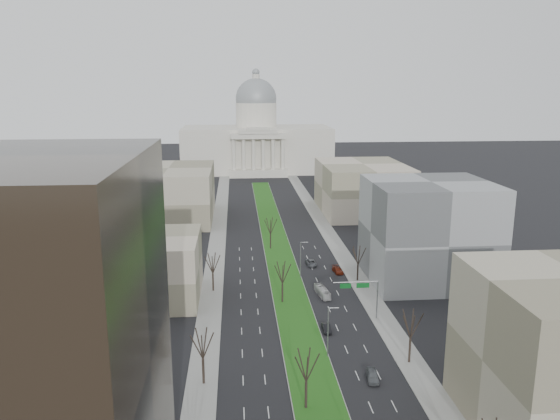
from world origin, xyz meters
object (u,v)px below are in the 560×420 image
car_grey_near (372,376)px  car_grey_far (311,263)px  car_black (326,328)px  box_van (322,292)px  car_red (338,270)px

car_grey_near → car_grey_far: size_ratio=0.89×
car_black → box_van: size_ratio=0.56×
car_black → car_grey_far: (2.45, 39.18, 0.03)m
car_red → car_grey_near: bearing=-101.2°
car_black → box_van: 17.94m
car_grey_near → car_red: car_grey_near is taller
car_grey_near → car_grey_far: bearing=99.2°
car_grey_far → car_red: bearing=-49.4°
box_van → car_grey_far: bearing=79.7°
car_black → car_grey_far: car_grey_far is taller
car_grey_near → car_grey_far: 57.42m
car_grey_near → car_red: (3.90, 51.19, -0.08)m
car_black → box_van: box_van is taller
car_black → car_red: car_red is taller
car_black → car_grey_far: 39.26m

